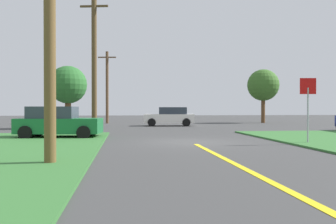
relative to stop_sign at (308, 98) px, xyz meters
name	(u,v)px	position (x,y,z in m)	size (l,w,h in m)	color
ground_plane	(191,142)	(-4.76, 1.50, -1.95)	(120.00, 120.00, 0.00)	#3D3D3D
lane_stripe_center	(256,174)	(-4.76, -6.50, -1.95)	(0.20, 14.00, 0.01)	yellow
stop_sign	(308,98)	(0.00, 0.00, 0.00)	(0.68, 0.13, 2.82)	#9EA0A8
parked_car_near_building	(58,122)	(-11.16, 4.41, -1.15)	(4.33, 2.33, 1.62)	#196B33
car_approaching_junction	(170,117)	(-3.86, 16.33, -1.15)	(4.46, 2.41, 1.62)	white
utility_pole_near	(50,18)	(-9.77, -4.48, 2.01)	(1.76, 0.62, 7.71)	brown
utility_pole_mid	(94,62)	(-9.68, 8.77, 2.50)	(1.79, 0.46, 8.72)	brown
utility_pole_far	(107,86)	(-9.50, 22.02, 1.78)	(1.80, 0.36, 7.22)	brown
oak_tree_left	(68,85)	(-12.03, 13.49, 1.32)	(2.87, 2.87, 4.75)	brown
pine_tree_center	(263,85)	(6.65, 21.54, 1.97)	(3.30, 3.30, 5.60)	brown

